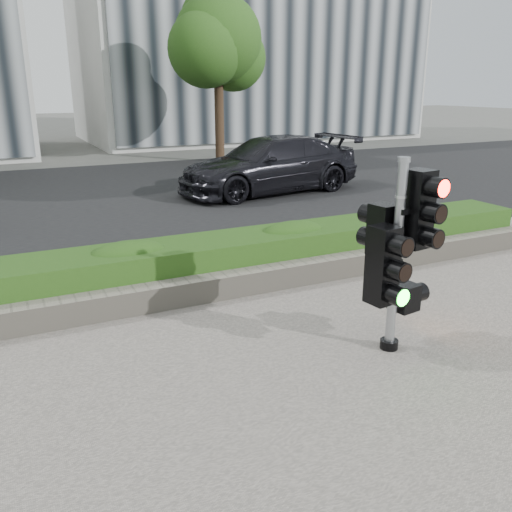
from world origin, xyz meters
name	(u,v)px	position (x,y,z in m)	size (l,w,h in m)	color
ground	(289,354)	(0.00, 0.00, 0.00)	(120.00, 120.00, 0.00)	#51514C
sidewalk	(450,493)	(0.00, -2.50, 0.01)	(16.00, 11.00, 0.03)	#9E9389
road	(110,198)	(0.00, 10.00, 0.01)	(60.00, 13.00, 0.02)	black
curb	(195,269)	(0.00, 3.15, 0.06)	(60.00, 0.25, 0.12)	gray
stone_wall	(225,285)	(0.00, 1.90, 0.20)	(12.00, 0.32, 0.34)	gray
hedge	(208,261)	(0.00, 2.55, 0.37)	(12.00, 1.00, 0.68)	#4A7A25
building_right	(244,28)	(11.00, 25.00, 6.00)	(18.00, 10.00, 12.00)	#B7B7B2
tree_right	(217,43)	(5.48, 15.55, 4.48)	(4.10, 3.58, 6.53)	black
traffic_signal	(397,247)	(1.12, -0.40, 1.25)	(0.79, 0.62, 2.21)	black
car_dark	(269,165)	(4.28, 8.81, 0.80)	(2.19, 5.39, 1.56)	black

